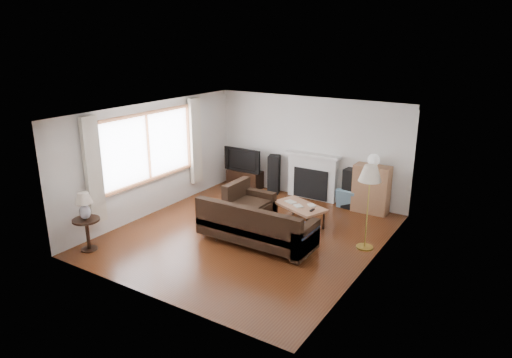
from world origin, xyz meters
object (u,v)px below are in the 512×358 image
Objects in this scene: coffee_table at (300,215)px; side_table at (88,234)px; sectional_sofa at (256,224)px; tv_stand at (245,179)px; floor_lamp at (368,208)px; bookshelf at (371,189)px.

side_table is at bearing -108.76° from coffee_table.
side_table is (-2.52, -1.91, -0.09)m from sectional_sofa.
floor_lamp reaches higher than tv_stand.
bookshelf is 6.08m from side_table.
coffee_table is at bearing 49.04° from side_table.
bookshelf is at bearing 0.50° from tv_stand.
tv_stand is 0.83× the size of coffee_table.
coffee_table is 0.68× the size of floor_lamp.
floor_lamp is at bearing 26.90° from sectional_sofa.
bookshelf reaches higher than side_table.
coffee_table is at bearing 78.17° from sectional_sofa.
coffee_table is at bearing -124.54° from bookshelf.
coffee_table is 1.73m from floor_lamp.
sectional_sofa is at bearing -52.77° from tv_stand.
sectional_sofa reaches higher than side_table.
tv_stand is 0.38× the size of sectional_sofa.
sectional_sofa is at bearing -114.98° from bookshelf.
floor_lamp reaches higher than bookshelf.
floor_lamp is 5.24m from side_table.
tv_stand reaches higher than coffee_table.
tv_stand is 3.43m from bookshelf.
tv_stand is 3.49m from sectional_sofa.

